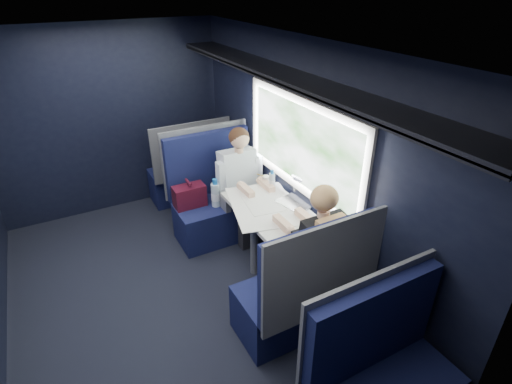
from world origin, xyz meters
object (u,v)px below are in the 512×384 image
woman (316,245)px  cup (266,180)px  table (268,214)px  seat_row_front (189,172)px  bottle_small (272,181)px  seat_bay_near (215,201)px  man (242,180)px  laptop (300,197)px  seat_row_back (381,383)px  seat_bay_far (301,295)px

woman → cup: woman is taller
table → seat_row_front: 1.82m
cup → bottle_small: bearing=-87.0°
table → seat_bay_near: bearing=102.7°
seat_bay_near → bottle_small: 0.81m
man → laptop: 0.81m
seat_row_front → seat_row_back: (0.00, -3.59, 0.00)m
woman → bottle_small: (0.17, 1.03, 0.11)m
table → seat_row_front: seat_row_front is taller
seat_row_back → woman: bearing=77.1°
laptop → cup: bearing=101.2°
bottle_small → seat_row_front: bearing=105.7°
seat_row_back → man: size_ratio=0.88×
seat_bay_far → laptop: bearing=57.9°
table → woman: bearing=-84.5°
cup → laptop: bearing=-78.8°
seat_row_front → woman: size_ratio=0.88×
seat_row_front → cup: 1.47m
seat_bay_near → seat_row_back: size_ratio=1.09×
table → bottle_small: 0.43m
seat_bay_near → table: bearing=-77.3°
seat_bay_near → laptop: (0.52, -0.94, 0.38)m
seat_bay_near → seat_bay_far: bearing=-89.5°
seat_row_front → bottle_small: 1.59m
seat_bay_far → bottle_small: 1.33m
seat_bay_near → seat_bay_far: 1.75m
seat_bay_far → laptop: size_ratio=3.33×
laptop → cup: (-0.10, 0.50, -0.02)m
woman → bottle_small: woman is taller
seat_row_back → seat_row_front: bearing=90.0°
table → seat_row_back: size_ratio=0.86×
seat_bay_near → woman: size_ratio=0.95×
man → laptop: size_ratio=3.50×
seat_bay_near → cup: 0.71m
seat_bay_far → woman: bearing=33.8°
woman → seat_row_front: bearing=95.7°
seat_bay_far → seat_row_back: 0.92m
seat_bay_near → seat_row_front: seat_bay_near is taller
seat_row_back → seat_bay_near: bearing=90.3°
seat_bay_near → seat_bay_far: same height
seat_bay_far → laptop: (0.51, 0.81, 0.39)m
seat_row_front → laptop: 1.97m
seat_bay_far → cup: seat_bay_far is taller
seat_row_back → cup: seat_row_back is taller
seat_row_front → table: bearing=-84.2°
laptop → woman: bearing=-111.9°
laptop → bottle_small: size_ratio=1.74×
laptop → man: bearing=108.8°
seat_bay_near → woman: (0.27, -1.58, 0.30)m
woman → bottle_small: size_ratio=6.09×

